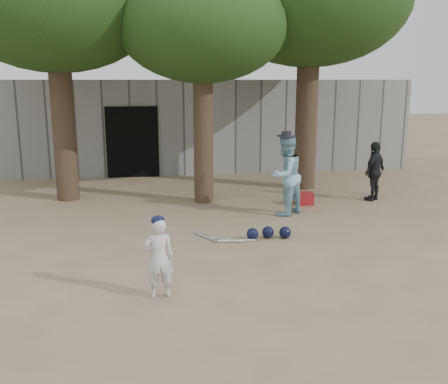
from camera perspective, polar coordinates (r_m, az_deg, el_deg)
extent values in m
plane|color=#937C5E|center=(8.49, -2.96, -7.87)|extent=(70.00, 70.00, 0.00)
imported|color=silver|center=(7.00, -7.43, -7.52)|extent=(0.44, 0.30, 1.15)
imported|color=#84B8CC|center=(11.21, 7.03, 1.92)|extent=(1.12, 1.08, 1.81)
imported|color=black|center=(13.08, 16.83, 2.28)|extent=(0.91, 0.83, 1.49)
cube|color=maroon|center=(12.35, 9.10, -0.75)|extent=(0.42, 0.32, 0.30)
cube|color=gray|center=(16.00, -6.13, 7.27)|extent=(16.00, 0.35, 3.00)
cube|color=black|center=(15.83, -10.42, 5.62)|extent=(1.60, 0.08, 2.20)
cube|color=slate|center=(18.49, -6.55, 7.97)|extent=(16.00, 5.00, 3.00)
sphere|color=black|center=(9.54, 3.28, -4.81)|extent=(0.23, 0.23, 0.23)
sphere|color=black|center=(9.68, 5.05, -4.60)|extent=(0.23, 0.23, 0.23)
sphere|color=black|center=(9.69, 6.99, -4.61)|extent=(0.23, 0.23, 0.23)
cylinder|color=silver|center=(9.68, -2.15, -5.09)|extent=(0.39, 0.66, 0.06)
cylinder|color=silver|center=(9.59, -0.99, -5.25)|extent=(0.55, 0.54, 0.06)
cylinder|color=silver|center=(9.50, 0.20, -5.42)|extent=(0.64, 0.43, 0.06)
cylinder|color=silver|center=(9.42, 1.40, -5.59)|extent=(0.72, 0.11, 0.06)
cylinder|color=brown|center=(13.06, -18.12, 11.04)|extent=(0.56, 0.56, 5.50)
ellipsoid|color=#284C19|center=(13.18, -18.73, 19.53)|extent=(4.80, 4.80, 3.12)
cylinder|color=brown|center=(12.20, -2.41, 10.40)|extent=(0.48, 0.48, 5.00)
ellipsoid|color=#284C19|center=(12.26, -2.48, 18.36)|extent=(4.00, 4.00, 2.60)
cylinder|color=brown|center=(14.03, 9.52, 12.16)|extent=(0.60, 0.60, 5.80)
ellipsoid|color=#284C19|center=(14.17, 9.85, 20.67)|extent=(5.20, 5.20, 3.38)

